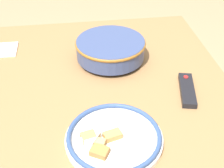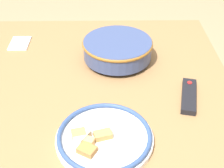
% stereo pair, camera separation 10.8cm
% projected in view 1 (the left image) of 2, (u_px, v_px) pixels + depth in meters
% --- Properties ---
extents(dining_table, '(1.19, 1.04, 0.75)m').
position_uv_depth(dining_table, '(94.00, 114.00, 1.15)').
color(dining_table, olive).
rests_on(dining_table, ground_plane).
extents(noodle_bowl, '(0.28, 0.28, 0.09)m').
position_uv_depth(noodle_bowl, '(111.00, 49.00, 1.25)').
color(noodle_bowl, '#384775').
rests_on(noodle_bowl, dining_table).
extents(food_plate, '(0.29, 0.29, 0.04)m').
position_uv_depth(food_plate, '(113.00, 138.00, 0.92)').
color(food_plate, white).
rests_on(food_plate, dining_table).
extents(tv_remote, '(0.19, 0.09, 0.02)m').
position_uv_depth(tv_remote, '(187.00, 90.00, 1.11)').
color(tv_remote, black).
rests_on(tv_remote, dining_table).
extents(folded_napkin, '(0.12, 0.08, 0.01)m').
position_uv_depth(folded_napkin, '(7.00, 50.00, 1.34)').
color(folded_napkin, white).
rests_on(folded_napkin, dining_table).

